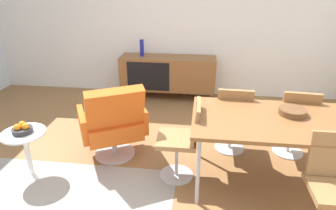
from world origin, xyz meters
The scene contains 13 objects.
ground_plane centered at (0.00, 0.00, 0.00)m, with size 8.32×8.32×0.00m, color olive.
wall_back centered at (0.00, 2.60, 1.40)m, with size 6.80×0.12×2.80m, color white.
sideboard centered at (0.00, 2.30, 0.44)m, with size 1.60×0.45×0.72m.
vase_cobalt centered at (-0.44, 2.30, 0.86)m, with size 0.07×0.07×0.28m.
dining_table centered at (1.31, 0.12, 0.70)m, with size 1.60×0.90×0.74m.
wooden_bowl_on_table centered at (1.47, 0.23, 0.77)m, with size 0.26×0.26×0.06m, color brown.
dining_chair_near_window centered at (0.42, 0.12, 0.47)m, with size 0.43×0.41×0.86m.
dining_chair_back_right centered at (1.66, 0.68, 0.47)m, with size 0.43×0.45×0.86m.
dining_chair_front_right centered at (1.66, -0.44, 0.47)m, with size 0.40×0.43×0.86m.
dining_chair_back_left centered at (0.96, 0.68, 0.47)m, with size 0.41×0.44×0.86m.
lounge_chair_red centered at (-0.38, 0.38, 0.47)m, with size 0.88×0.86×0.95m.
side_table_round centered at (-1.19, -0.06, 0.32)m, with size 0.44×0.44×0.52m.
fruit_bowl centered at (-1.19, -0.06, 0.56)m, with size 0.20×0.20×0.11m.
Camera 1 is at (0.59, -2.45, 1.98)m, focal length 31.37 mm.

